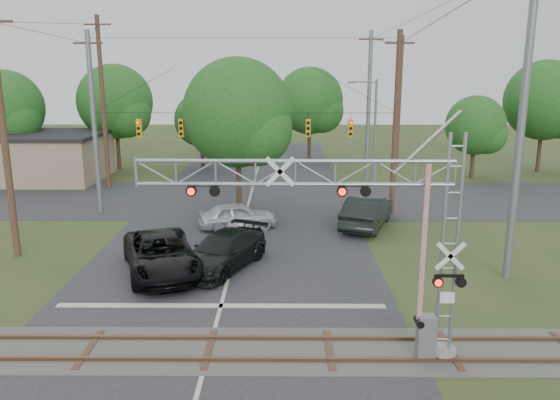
{
  "coord_description": "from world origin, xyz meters",
  "views": [
    {
      "loc": [
        2.49,
        -14.45,
        9.07
      ],
      "look_at": [
        2.32,
        7.5,
        3.85
      ],
      "focal_mm": 35.0,
      "sensor_mm": 36.0,
      "label": 1
    }
  ],
  "objects_px": {
    "car_dark": "(223,251)",
    "traffic_signal_span": "(259,125)",
    "commercial_building": "(2,156)",
    "pickup_black": "(161,254)",
    "sedan_silver": "(238,215)",
    "crossing_gantry": "(354,225)",
    "streetlight": "(373,129)"
  },
  "relations": [
    {
      "from": "crossing_gantry",
      "to": "traffic_signal_span",
      "type": "height_order",
      "value": "traffic_signal_span"
    },
    {
      "from": "traffic_signal_span",
      "to": "pickup_black",
      "type": "height_order",
      "value": "traffic_signal_span"
    },
    {
      "from": "pickup_black",
      "to": "sedan_silver",
      "type": "xyz_separation_m",
      "value": [
        2.89,
        7.34,
        -0.13
      ]
    },
    {
      "from": "commercial_building",
      "to": "crossing_gantry",
      "type": "bearing_deg",
      "value": -48.75
    },
    {
      "from": "commercial_building",
      "to": "pickup_black",
      "type": "bearing_deg",
      "value": -50.47
    },
    {
      "from": "traffic_signal_span",
      "to": "sedan_silver",
      "type": "bearing_deg",
      "value": -107.95
    },
    {
      "from": "sedan_silver",
      "to": "crossing_gantry",
      "type": "bearing_deg",
      "value": -176.12
    },
    {
      "from": "crossing_gantry",
      "to": "sedan_silver",
      "type": "height_order",
      "value": "crossing_gantry"
    },
    {
      "from": "commercial_building",
      "to": "sedan_silver",
      "type": "bearing_deg",
      "value": -34.9
    },
    {
      "from": "crossing_gantry",
      "to": "pickup_black",
      "type": "height_order",
      "value": "crossing_gantry"
    },
    {
      "from": "pickup_black",
      "to": "sedan_silver",
      "type": "relative_size",
      "value": 1.43
    },
    {
      "from": "crossing_gantry",
      "to": "streetlight",
      "type": "relative_size",
      "value": 1.2
    },
    {
      "from": "pickup_black",
      "to": "crossing_gantry",
      "type": "bearing_deg",
      "value": -63.98
    },
    {
      "from": "car_dark",
      "to": "streetlight",
      "type": "bearing_deg",
      "value": 85.82
    },
    {
      "from": "crossing_gantry",
      "to": "streetlight",
      "type": "height_order",
      "value": "streetlight"
    },
    {
      "from": "sedan_silver",
      "to": "pickup_black",
      "type": "bearing_deg",
      "value": 144.22
    },
    {
      "from": "pickup_black",
      "to": "commercial_building",
      "type": "relative_size",
      "value": 0.38
    },
    {
      "from": "crossing_gantry",
      "to": "pickup_black",
      "type": "bearing_deg",
      "value": 135.96
    },
    {
      "from": "car_dark",
      "to": "streetlight",
      "type": "distance_m",
      "value": 20.32
    },
    {
      "from": "car_dark",
      "to": "sedan_silver",
      "type": "bearing_deg",
      "value": 113.45
    },
    {
      "from": "sedan_silver",
      "to": "streetlight",
      "type": "distance_m",
      "value": 14.88
    },
    {
      "from": "pickup_black",
      "to": "car_dark",
      "type": "height_order",
      "value": "pickup_black"
    },
    {
      "from": "traffic_signal_span",
      "to": "car_dark",
      "type": "xyz_separation_m",
      "value": [
        -1.28,
        -10.22,
        -4.88
      ]
    },
    {
      "from": "crossing_gantry",
      "to": "sedan_silver",
      "type": "xyz_separation_m",
      "value": [
        -4.87,
        14.84,
        -3.7
      ]
    },
    {
      "from": "car_dark",
      "to": "traffic_signal_span",
      "type": "bearing_deg",
      "value": 107.5
    },
    {
      "from": "pickup_black",
      "to": "car_dark",
      "type": "bearing_deg",
      "value": -6.94
    },
    {
      "from": "car_dark",
      "to": "streetlight",
      "type": "relative_size",
      "value": 0.68
    },
    {
      "from": "pickup_black",
      "to": "streetlight",
      "type": "relative_size",
      "value": 0.77
    },
    {
      "from": "traffic_signal_span",
      "to": "streetlight",
      "type": "xyz_separation_m",
      "value": [
        8.33,
        7.26,
        -0.99
      ]
    },
    {
      "from": "crossing_gantry",
      "to": "streetlight",
      "type": "xyz_separation_m",
      "value": [
        4.6,
        25.62,
        0.25
      ]
    },
    {
      "from": "car_dark",
      "to": "commercial_building",
      "type": "distance_m",
      "value": 30.0
    },
    {
      "from": "pickup_black",
      "to": "commercial_building",
      "type": "distance_m",
      "value": 28.62
    }
  ]
}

